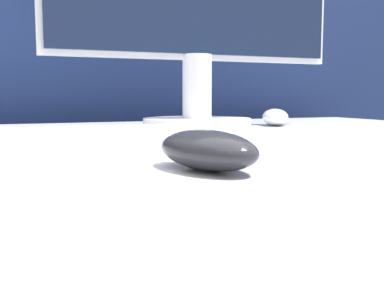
{
  "coord_description": "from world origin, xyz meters",
  "views": [
    {
      "loc": [
        -0.13,
        -0.64,
        0.82
      ],
      "look_at": [
        0.03,
        -0.23,
        0.77
      ],
      "focal_mm": 42.0,
      "sensor_mm": 36.0,
      "label": 1
    }
  ],
  "objects": [
    {
      "name": "keyboard",
      "position": [
        -0.04,
        -0.03,
        0.76
      ],
      "size": [
        0.45,
        0.13,
        0.02
      ],
      "rotation": [
        0.0,
        0.0,
        0.02
      ],
      "color": "silver",
      "rests_on": "desk"
    },
    {
      "name": "computer_mouse_near",
      "position": [
        0.03,
        -0.27,
        0.77
      ],
      "size": [
        0.09,
        0.13,
        0.04
      ],
      "rotation": [
        0.0,
        0.0,
        0.26
      ],
      "color": "#232328",
      "rests_on": "desk"
    },
    {
      "name": "computer_mouse_far",
      "position": [
        0.43,
        0.24,
        0.77
      ],
      "size": [
        0.11,
        0.13,
        0.04
      ],
      "rotation": [
        0.0,
        0.0,
        -0.46
      ],
      "color": "white",
      "rests_on": "desk"
    },
    {
      "name": "partition_panel",
      "position": [
        0.0,
        0.66,
        0.6
      ],
      "size": [
        5.0,
        0.03,
        1.19
      ],
      "color": "navy",
      "rests_on": "ground_plane"
    }
  ]
}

